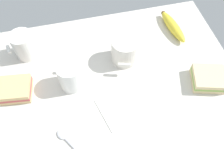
{
  "coord_description": "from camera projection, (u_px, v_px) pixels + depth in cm",
  "views": [
    {
      "loc": [
        10.1,
        42.71,
        73.13
      ],
      "look_at": [
        0.0,
        0.0,
        5.0
      ],
      "focal_mm": 37.78,
      "sensor_mm": 36.0,
      "label": 1
    }
  ],
  "objects": [
    {
      "name": "coffee_mug_milky",
      "position": [
        24.0,
        45.0,
        0.85
      ],
      "size": [
        10.45,
        8.14,
        10.29
      ],
      "color": "white",
      "rests_on": "tabletop"
    },
    {
      "name": "spoon",
      "position": [
        66.0,
        140.0,
        0.71
      ],
      "size": [
        7.63,
        10.58,
        0.8
      ],
      "color": "silver",
      "rests_on": "tabletop"
    },
    {
      "name": "sandwich_main",
      "position": [
        208.0,
        79.0,
        0.81
      ],
      "size": [
        12.9,
        12.17,
        4.4
      ],
      "color": "beige",
      "rests_on": "tabletop"
    },
    {
      "name": "banana",
      "position": [
        173.0,
        27.0,
        0.95
      ],
      "size": [
        6.29,
        17.94,
        3.9
      ],
      "color": "yellow",
      "rests_on": "tabletop"
    },
    {
      "name": "coffee_mug_black",
      "position": [
        71.0,
        76.0,
        0.78
      ],
      "size": [
        8.25,
        10.56,
        10.43
      ],
      "color": "white",
      "rests_on": "tabletop"
    },
    {
      "name": "paper_napkin",
      "position": [
        119.0,
        107.0,
        0.77
      ],
      "size": [
        15.56,
        15.56,
        0.3
      ],
      "primitive_type": "cube",
      "rotation": [
        0.0,
        0.0,
        0.26
      ],
      "color": "white",
      "rests_on": "tabletop"
    },
    {
      "name": "coffee_mug_spare",
      "position": [
        125.0,
        50.0,
        0.84
      ],
      "size": [
        9.6,
        12.24,
        9.83
      ],
      "color": "silver",
      "rests_on": "tabletop"
    },
    {
      "name": "glass_of_milk",
      "position": [
        5.0,
        148.0,
        0.65
      ],
      "size": [
        7.61,
        7.61,
        11.13
      ],
      "color": "silver",
      "rests_on": "tabletop"
    },
    {
      "name": "tabletop",
      "position": [
        112.0,
        81.0,
        0.84
      ],
      "size": [
        90.0,
        64.0,
        2.0
      ],
      "primitive_type": "cube",
      "color": "beige",
      "rests_on": "ground"
    },
    {
      "name": "sandwich_side",
      "position": [
        16.0,
        89.0,
        0.79
      ],
      "size": [
        11.14,
        10.27,
        4.4
      ],
      "color": "#DBB77A",
      "rests_on": "tabletop"
    }
  ]
}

